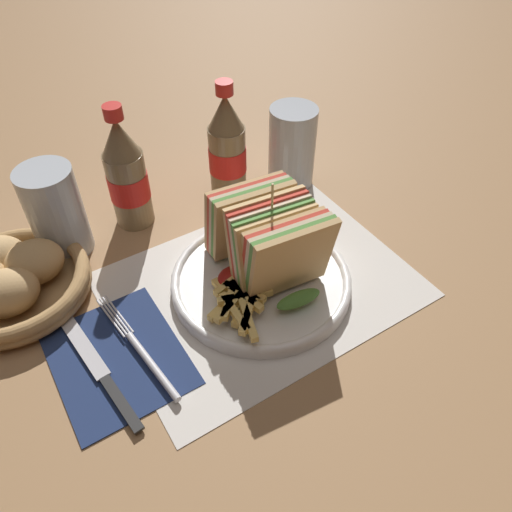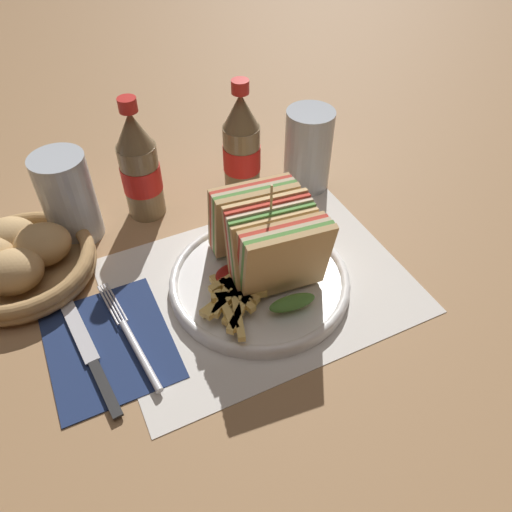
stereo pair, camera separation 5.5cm
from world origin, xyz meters
The scene contains 14 objects.
ground_plane centered at (0.00, 0.00, 0.00)m, with size 4.00×4.00×0.00m, color #9E754C.
placemat centered at (0.00, 0.00, 0.00)m, with size 0.40×0.30×0.00m.
plate_main centered at (0.00, 0.00, 0.01)m, with size 0.24×0.24×0.02m.
club_sandwich centered at (0.01, 0.00, 0.07)m, with size 0.12×0.17×0.15m.
fries_pile centered at (-0.05, -0.03, 0.03)m, with size 0.09×0.12×0.02m.
ketchup_blob centered at (-0.04, 0.01, 0.03)m, with size 0.05×0.04×0.02m.
napkin centered at (-0.21, -0.01, 0.00)m, with size 0.15×0.18×0.00m.
fork centered at (-0.18, -0.03, 0.01)m, with size 0.03×0.19×0.01m.
knife centered at (-0.24, -0.01, 0.01)m, with size 0.04×0.21×0.00m.
coke_bottle_near centered at (-0.09, 0.22, 0.08)m, with size 0.06×0.06×0.19m.
coke_bottle_far centered at (0.07, 0.21, 0.08)m, with size 0.06×0.06×0.19m.
glass_near centered at (0.17, 0.18, 0.07)m, with size 0.08×0.08×0.14m.
glass_far centered at (-0.20, 0.22, 0.07)m, with size 0.08×0.08×0.14m.
bread_basket centered at (-0.29, 0.16, 0.03)m, with size 0.20×0.20×0.07m.
Camera 2 is at (-0.20, -0.41, 0.51)m, focal length 35.00 mm.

